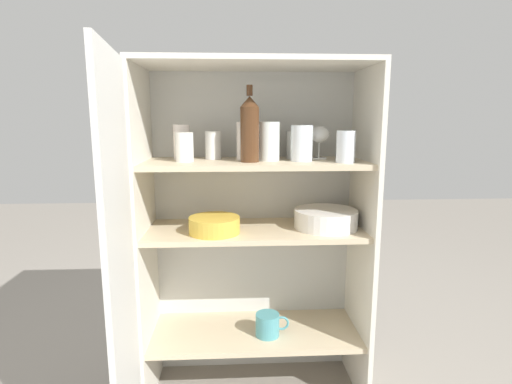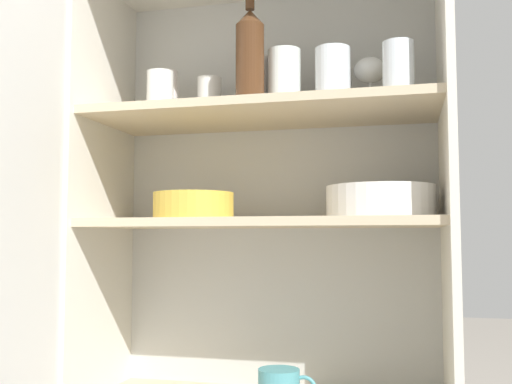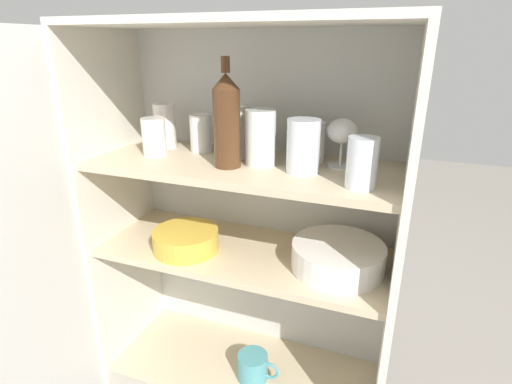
{
  "view_description": "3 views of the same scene",
  "coord_description": "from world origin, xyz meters",
  "px_view_note": "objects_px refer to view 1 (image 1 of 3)",
  "views": [
    {
      "loc": [
        -0.08,
        -1.34,
        1.11
      ],
      "look_at": [
        0.0,
        0.18,
        0.83
      ],
      "focal_mm": 28.0,
      "sensor_mm": 36.0,
      "label": 1
    },
    {
      "loc": [
        0.32,
        -1.23,
        0.64
      ],
      "look_at": [
        -0.01,
        0.14,
        0.75
      ],
      "focal_mm": 42.0,
      "sensor_mm": 36.0,
      "label": 2
    },
    {
      "loc": [
        0.4,
        -0.79,
        1.26
      ],
      "look_at": [
        0.04,
        0.17,
        0.87
      ],
      "focal_mm": 28.0,
      "sensor_mm": 36.0,
      "label": 3
    }
  ],
  "objects_px": {
    "mixing_bowl_large": "(214,224)",
    "coffee_mug_primary": "(268,325)",
    "wine_bottle": "(250,129)",
    "plate_stack_white": "(326,219)"
  },
  "relations": [
    {
      "from": "plate_stack_white",
      "to": "wine_bottle",
      "type": "bearing_deg",
      "value": -173.31
    },
    {
      "from": "plate_stack_white",
      "to": "coffee_mug_primary",
      "type": "relative_size",
      "value": 1.84
    },
    {
      "from": "wine_bottle",
      "to": "coffee_mug_primary",
      "type": "relative_size",
      "value": 2.05
    },
    {
      "from": "plate_stack_white",
      "to": "coffee_mug_primary",
      "type": "height_order",
      "value": "plate_stack_white"
    },
    {
      "from": "plate_stack_white",
      "to": "mixing_bowl_large",
      "type": "bearing_deg",
      "value": -173.29
    },
    {
      "from": "mixing_bowl_large",
      "to": "coffee_mug_primary",
      "type": "relative_size",
      "value": 1.42
    },
    {
      "from": "mixing_bowl_large",
      "to": "coffee_mug_primary",
      "type": "height_order",
      "value": "mixing_bowl_large"
    },
    {
      "from": "plate_stack_white",
      "to": "coffee_mug_primary",
      "type": "distance_m",
      "value": 0.48
    },
    {
      "from": "wine_bottle",
      "to": "mixing_bowl_large",
      "type": "relative_size",
      "value": 1.45
    },
    {
      "from": "coffee_mug_primary",
      "to": "mixing_bowl_large",
      "type": "bearing_deg",
      "value": -176.07
    }
  ]
}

